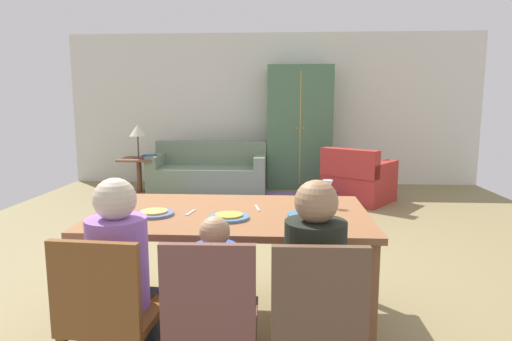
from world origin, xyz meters
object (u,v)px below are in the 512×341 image
at_px(armchair, 358,181).
at_px(side_table, 139,170).
at_px(wine_glass, 328,188).
at_px(dining_chair_man, 108,311).
at_px(person_child, 217,309).
at_px(armoire, 299,127).
at_px(person_man, 123,291).
at_px(plate_near_man, 154,214).
at_px(dining_chair_woman, 317,317).
at_px(person_woman, 314,296).
at_px(handbag, 326,200).
at_px(couch, 209,173).
at_px(dining_chair_child, 212,314).
at_px(table_lamp, 138,132).
at_px(book_lower, 148,158).
at_px(plate_near_woman, 308,215).
at_px(dining_table, 232,221).
at_px(book_upper, 149,156).
at_px(plate_near_child, 229,217).

distance_m(armchair, side_table, 3.49).
xyz_separation_m(wine_glass, dining_chair_man, (-1.13, -1.07, -0.40)).
xyz_separation_m(person_child, armoire, (0.63, 5.57, 0.62)).
bearing_deg(person_man, plate_near_man, 90.25).
xyz_separation_m(dining_chair_woman, side_table, (-2.49, 5.04, -0.11)).
bearing_deg(dining_chair_woman, side_table, 116.35).
height_order(person_woman, handbag, person_woman).
bearing_deg(couch, dining_chair_child, -80.39).
relative_size(table_lamp, handbag, 1.69).
relative_size(plate_near_man, book_lower, 1.14).
distance_m(person_woman, armoire, 5.59).
bearing_deg(dining_chair_woman, person_man, 169.82).
relative_size(plate_near_woman, armchair, 0.21).
relative_size(armoire, handbag, 6.56).
bearing_deg(armoire, couch, -163.69).
bearing_deg(dining_table, table_lamp, 115.81).
bearing_deg(couch, dining_chair_woman, -75.35).
height_order(plate_near_woman, person_man, person_man).
xyz_separation_m(plate_near_man, book_lower, (-1.35, 4.21, -0.18)).
height_order(plate_near_man, handbag, plate_near_man).
bearing_deg(person_woman, book_upper, 115.48).
distance_m(plate_near_child, couch, 4.69).
bearing_deg(book_upper, plate_near_man, -72.53).
bearing_deg(plate_near_child, handbag, 74.63).
distance_m(dining_table, plate_near_woman, 0.50).
bearing_deg(table_lamp, dining_chair_woman, -63.65).
bearing_deg(person_child, plate_near_woman, 51.82).
height_order(plate_near_man, person_child, person_child).
distance_m(dining_chair_child, book_upper, 5.37).
relative_size(person_man, table_lamp, 2.05).
distance_m(dining_table, side_table, 4.62).
distance_m(plate_near_man, armchair, 4.31).
bearing_deg(person_child, wine_glass, 54.64).
distance_m(person_woman, table_lamp, 5.49).
xyz_separation_m(armoire, book_upper, (-2.46, -0.70, -0.43)).
distance_m(dining_chair_man, dining_chair_woman, 0.98).
bearing_deg(handbag, dining_table, -106.18).
relative_size(dining_chair_child, book_upper, 3.95).
xyz_separation_m(dining_chair_woman, table_lamp, (-2.49, 5.04, 0.52)).
bearing_deg(dining_chair_man, dining_table, 61.02).
relative_size(plate_near_man, plate_near_child, 1.00).
bearing_deg(wine_glass, side_table, 123.69).
xyz_separation_m(couch, handbag, (1.84, -1.16, -0.17)).
bearing_deg(person_woman, couch, 105.10).
height_order(plate_near_woman, armchair, armchair).
bearing_deg(dining_table, person_woman, -55.78).
height_order(dining_table, plate_near_child, plate_near_child).
bearing_deg(dining_chair_man, dining_chair_woman, -0.01).
bearing_deg(person_child, dining_table, 89.93).
distance_m(dining_chair_man, book_upper, 5.22).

